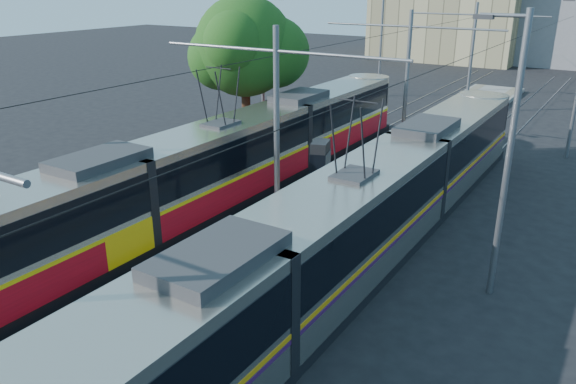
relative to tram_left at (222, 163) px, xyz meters
The scene contains 12 objects.
ground 10.25m from the tram_left, 69.14° to the right, with size 160.00×160.00×0.00m, color black.
platform 8.51m from the tram_left, 64.52° to the left, with size 4.00×50.00×0.30m, color gray.
tactile_strip_left 7.98m from the tram_left, 74.11° to the left, with size 0.70×50.00×0.01m, color gray.
tactile_strip_right 9.19m from the tram_left, 56.24° to the left, with size 0.70×50.00×0.01m, color gray.
rails 8.54m from the tram_left, 64.52° to the left, with size 8.71×70.00×0.03m.
tram_left is the anchor object (origin of this frame).
tram_right 7.73m from the tram_left, 21.38° to the right, with size 2.43×31.28×5.50m.
catenary 6.56m from the tram_left, 52.60° to the left, with size 9.20×70.00×7.00m.
street_lamps 12.35m from the tram_left, 72.69° to the left, with size 15.18×38.22×8.00m.
shelter 3.95m from the tram_left, 29.85° to the left, with size 0.94×1.21×2.36m.
tree 8.21m from the tram_left, 115.52° to the left, with size 5.53×5.11×8.03m.
building_left 51.18m from the tram_left, 97.22° to the left, with size 16.32×12.24×12.93m.
Camera 1 is at (10.19, -7.40, 8.62)m, focal length 35.00 mm.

